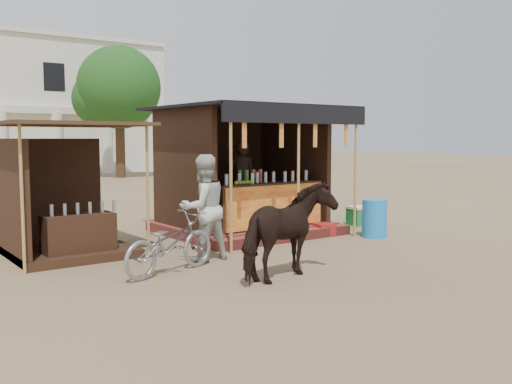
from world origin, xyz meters
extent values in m
plane|color=#846B4C|center=(0.00, 0.00, 0.00)|extent=(120.00, 120.00, 0.00)
cube|color=maroon|center=(1.00, 3.50, 0.11)|extent=(3.40, 2.80, 0.22)
cube|color=maroon|center=(1.00, 1.95, 0.10)|extent=(3.40, 0.35, 0.20)
cube|color=#351F13|center=(1.00, 2.55, 0.69)|extent=(2.60, 0.55, 0.95)
cube|color=red|center=(1.00, 2.27, 0.69)|extent=(2.50, 0.02, 0.88)
cube|color=#351F13|center=(1.00, 4.75, 1.47)|extent=(3.00, 0.12, 2.50)
cube|color=#351F13|center=(-0.50, 3.50, 1.47)|extent=(0.12, 2.50, 2.50)
cube|color=#351F13|center=(2.50, 3.50, 1.47)|extent=(0.12, 2.50, 2.50)
cube|color=black|center=(1.00, 3.30, 2.75)|extent=(3.60, 3.60, 0.06)
cube|color=black|center=(1.00, 1.52, 2.57)|extent=(3.60, 0.06, 0.36)
cylinder|color=tan|center=(-0.60, 1.55, 1.38)|extent=(0.06, 0.06, 2.75)
cylinder|color=tan|center=(1.00, 1.55, 1.38)|extent=(0.06, 0.06, 2.75)
cylinder|color=tan|center=(2.60, 1.55, 1.38)|extent=(0.06, 0.06, 2.75)
cube|color=red|center=(-0.30, 1.55, 2.20)|extent=(0.10, 0.02, 0.55)
cube|color=red|center=(0.57, 1.55, 2.20)|extent=(0.10, 0.02, 0.55)
cube|color=red|center=(1.43, 1.55, 2.20)|extent=(0.10, 0.02, 0.55)
cube|color=red|center=(2.30, 1.55, 2.20)|extent=(0.10, 0.02, 0.55)
imported|color=black|center=(1.05, 3.60, 1.14)|extent=(0.78, 0.65, 1.84)
cube|color=#351F13|center=(-3.00, 3.20, 0.07)|extent=(2.00, 2.00, 0.15)
cube|color=#351F13|center=(-3.00, 4.15, 1.05)|extent=(1.90, 0.10, 2.10)
cube|color=#351F13|center=(-3.95, 3.20, 1.05)|extent=(0.10, 1.90, 2.10)
cube|color=#472D19|center=(-3.00, 3.10, 2.35)|extent=(2.40, 2.40, 0.06)
cylinder|color=tan|center=(-4.05, 2.15, 1.18)|extent=(0.05, 0.05, 2.35)
cylinder|color=tan|center=(-1.95, 2.15, 1.18)|extent=(0.05, 0.05, 2.35)
cube|color=#351F13|center=(-3.00, 2.70, 0.40)|extent=(1.20, 0.50, 0.80)
imported|color=black|center=(-0.95, -0.50, 0.72)|extent=(1.85, 1.22, 1.44)
imported|color=#95949C|center=(-2.20, 0.88, 0.47)|extent=(1.90, 1.08, 0.95)
imported|color=beige|center=(-1.28, 1.39, 0.92)|extent=(0.91, 0.72, 1.83)
cylinder|color=#1C7DD5|center=(2.87, 1.23, 0.40)|extent=(0.61, 0.61, 0.80)
cube|color=maroon|center=(2.12, 2.00, 0.13)|extent=(0.47, 0.52, 0.26)
cube|color=#197331|center=(3.92, 2.60, 0.20)|extent=(0.65, 0.47, 0.40)
cube|color=white|center=(3.92, 2.60, 0.43)|extent=(0.68, 0.49, 0.06)
cylinder|color=silver|center=(1.00, 26.40, 1.80)|extent=(0.70, 0.70, 3.60)
cylinder|color=silver|center=(4.00, 26.40, 1.80)|extent=(0.70, 0.70, 3.60)
cylinder|color=silver|center=(7.00, 26.40, 1.80)|extent=(0.70, 0.70, 3.60)
cylinder|color=silver|center=(10.00, 26.40, 1.80)|extent=(0.70, 0.70, 3.60)
cylinder|color=#382314|center=(6.00, 22.00, 2.00)|extent=(0.50, 0.50, 4.00)
sphere|color=#22561D|center=(6.00, 22.00, 4.80)|extent=(4.40, 4.40, 4.40)
sphere|color=#22561D|center=(5.20, 22.60, 4.20)|extent=(2.99, 2.99, 2.99)
camera|label=1|loc=(-6.31, -6.96, 2.10)|focal=40.00mm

